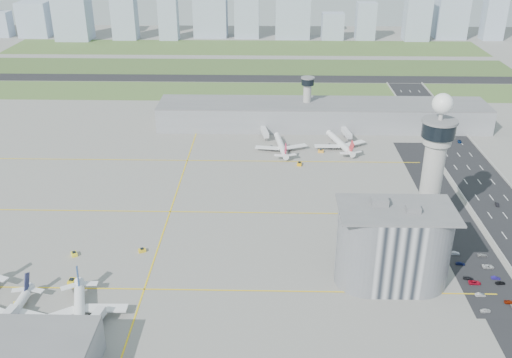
{
  "coord_description": "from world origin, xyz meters",
  "views": [
    {
      "loc": [
        5.67,
        -202.47,
        127.62
      ],
      "look_at": [
        0.0,
        35.0,
        15.0
      ],
      "focal_mm": 40.0,
      "sensor_mm": 36.0,
      "label": 1
    }
  ],
  "objects_px": {
    "car_lot_7": "(510,302)",
    "car_hw_1": "(497,204)",
    "car_lot_3": "(468,278)",
    "car_hw_2": "(460,141)",
    "car_lot_4": "(460,263)",
    "control_tower": "(434,165)",
    "airplane_near_c": "(79,308)",
    "tug_4": "(299,163)",
    "secondary_tower": "(307,97)",
    "jet_bridge_near_2": "(84,340)",
    "airplane_near_b": "(10,312)",
    "jet_bridge_far_0": "(263,130)",
    "tug_1": "(72,281)",
    "car_lot_2": "(475,282)",
    "car_lot_0": "(486,310)",
    "tug_2": "(74,254)",
    "tug_3": "(142,250)",
    "car_lot_10": "(488,266)",
    "tug_0": "(18,303)",
    "airplane_far_a": "(281,142)",
    "car_lot_1": "(480,295)",
    "jet_bridge_far_1": "(343,131)",
    "car_lot_9": "(496,278)",
    "admin_building": "(393,246)",
    "car_lot_8": "(500,283)",
    "tug_5": "(321,151)",
    "car_hw_4": "(416,111)",
    "airplane_far_b": "(340,139)",
    "car_lot_5": "(455,253)"
  },
  "relations": [
    {
      "from": "car_lot_7",
      "to": "car_hw_1",
      "type": "distance_m",
      "value": 78.31
    },
    {
      "from": "car_lot_3",
      "to": "car_hw_2",
      "type": "height_order",
      "value": "car_hw_2"
    },
    {
      "from": "car_lot_4",
      "to": "control_tower",
      "type": "bearing_deg",
      "value": 35.64
    },
    {
      "from": "airplane_near_c",
      "to": "car_lot_3",
      "type": "xyz_separation_m",
      "value": [
        140.5,
        27.54,
        -4.86
      ]
    },
    {
      "from": "tug_4",
      "to": "secondary_tower",
      "type": "bearing_deg",
      "value": -89.38
    },
    {
      "from": "jet_bridge_near_2",
      "to": "car_lot_7",
      "type": "distance_m",
      "value": 147.91
    },
    {
      "from": "control_tower",
      "to": "jet_bridge_near_2",
      "type": "xyz_separation_m",
      "value": [
        -125.0,
        -69.0,
        -32.19
      ]
    },
    {
      "from": "airplane_near_c",
      "to": "car_hw_2",
      "type": "distance_m",
      "value": 247.05
    },
    {
      "from": "airplane_near_b",
      "to": "jet_bridge_far_0",
      "type": "bearing_deg",
      "value": 156.55
    },
    {
      "from": "tug_1",
      "to": "tug_4",
      "type": "relative_size",
      "value": 0.99
    },
    {
      "from": "jet_bridge_near_2",
      "to": "tug_4",
      "type": "height_order",
      "value": "jet_bridge_near_2"
    },
    {
      "from": "secondary_tower",
      "to": "car_lot_2",
      "type": "xyz_separation_m",
      "value": [
        53.76,
        -173.67,
        -18.16
      ]
    },
    {
      "from": "car_lot_0",
      "to": "tug_2",
      "type": "bearing_deg",
      "value": 71.03
    },
    {
      "from": "tug_1",
      "to": "tug_3",
      "type": "bearing_deg",
      "value": 48.99
    },
    {
      "from": "tug_1",
      "to": "car_lot_10",
      "type": "distance_m",
      "value": 161.09
    },
    {
      "from": "tug_0",
      "to": "tug_2",
      "type": "bearing_deg",
      "value": -39.66
    },
    {
      "from": "airplane_far_a",
      "to": "car_lot_1",
      "type": "height_order",
      "value": "airplane_far_a"
    },
    {
      "from": "airplane_near_c",
      "to": "car_lot_3",
      "type": "distance_m",
      "value": 143.25
    },
    {
      "from": "secondary_tower",
      "to": "car_lot_0",
      "type": "height_order",
      "value": "secondary_tower"
    },
    {
      "from": "jet_bridge_far_1",
      "to": "car_hw_2",
      "type": "relative_size",
      "value": 3.22
    },
    {
      "from": "jet_bridge_near_2",
      "to": "car_lot_9",
      "type": "distance_m",
      "value": 151.36
    },
    {
      "from": "airplane_near_c",
      "to": "secondary_tower",
      "type": "bearing_deg",
      "value": 138.98
    },
    {
      "from": "car_lot_3",
      "to": "admin_building",
      "type": "bearing_deg",
      "value": 99.83
    },
    {
      "from": "tug_4",
      "to": "car_lot_2",
      "type": "xyz_separation_m",
      "value": [
        61.07,
        -108.72,
        -0.36
      ]
    },
    {
      "from": "admin_building",
      "to": "car_lot_1",
      "type": "xyz_separation_m",
      "value": [
        31.38,
        -9.19,
        -14.69
      ]
    },
    {
      "from": "airplane_near_c",
      "to": "jet_bridge_far_1",
      "type": "height_order",
      "value": "airplane_near_c"
    },
    {
      "from": "car_lot_8",
      "to": "car_lot_9",
      "type": "bearing_deg",
      "value": 2.58
    },
    {
      "from": "tug_5",
      "to": "car_lot_4",
      "type": "distance_m",
      "value": 123.72
    },
    {
      "from": "car_lot_8",
      "to": "car_hw_2",
      "type": "distance_m",
      "value": 147.59
    },
    {
      "from": "tug_1",
      "to": "car_lot_2",
      "type": "distance_m",
      "value": 151.8
    },
    {
      "from": "car_lot_3",
      "to": "car_hw_4",
      "type": "height_order",
      "value": "car_hw_4"
    },
    {
      "from": "car_lot_3",
      "to": "car_hw_2",
      "type": "bearing_deg",
      "value": -7.53
    },
    {
      "from": "jet_bridge_far_1",
      "to": "car_lot_3",
      "type": "xyz_separation_m",
      "value": [
        30.31,
        -152.91,
        -2.3
      ]
    },
    {
      "from": "airplane_far_b",
      "to": "car_lot_4",
      "type": "xyz_separation_m",
      "value": [
        34.61,
        -122.07,
        -4.68
      ]
    },
    {
      "from": "tug_5",
      "to": "car_lot_1",
      "type": "distance_m",
      "value": 143.09
    },
    {
      "from": "airplane_near_b",
      "to": "car_lot_1",
      "type": "distance_m",
      "value": 165.7
    },
    {
      "from": "airplane_far_b",
      "to": "tug_3",
      "type": "distance_m",
      "value": 148.86
    },
    {
      "from": "tug_2",
      "to": "car_lot_1",
      "type": "bearing_deg",
      "value": -38.82
    },
    {
      "from": "jet_bridge_far_0",
      "to": "car_lot_7",
      "type": "xyz_separation_m",
      "value": [
        90.64,
        -167.27,
        -2.26
      ]
    },
    {
      "from": "car_lot_2",
      "to": "car_lot_5",
      "type": "xyz_separation_m",
      "value": [
        -1.56,
        20.19,
        -0.01
      ]
    },
    {
      "from": "airplane_far_a",
      "to": "car_lot_0",
      "type": "distance_m",
      "value": 162.6
    },
    {
      "from": "jet_bridge_far_0",
      "to": "tug_0",
      "type": "distance_m",
      "value": 192.25
    },
    {
      "from": "car_lot_0",
      "to": "car_lot_7",
      "type": "bearing_deg",
      "value": -71.63
    },
    {
      "from": "car_lot_1",
      "to": "car_lot_7",
      "type": "height_order",
      "value": "car_lot_1"
    },
    {
      "from": "airplane_far_b",
      "to": "tug_5",
      "type": "xyz_separation_m",
      "value": [
        -11.62,
        -7.31,
        -4.37
      ]
    },
    {
      "from": "admin_building",
      "to": "car_hw_1",
      "type": "height_order",
      "value": "admin_building"
    },
    {
      "from": "airplane_near_b",
      "to": "jet_bridge_far_0",
      "type": "distance_m",
      "value": 200.21
    },
    {
      "from": "car_lot_0",
      "to": "car_lot_8",
      "type": "height_order",
      "value": "car_lot_0"
    },
    {
      "from": "tug_0",
      "to": "jet_bridge_near_2",
      "type": "bearing_deg",
      "value": -147.29
    },
    {
      "from": "car_lot_4",
      "to": "car_lot_5",
      "type": "distance_m",
      "value": 7.43
    }
  ]
}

